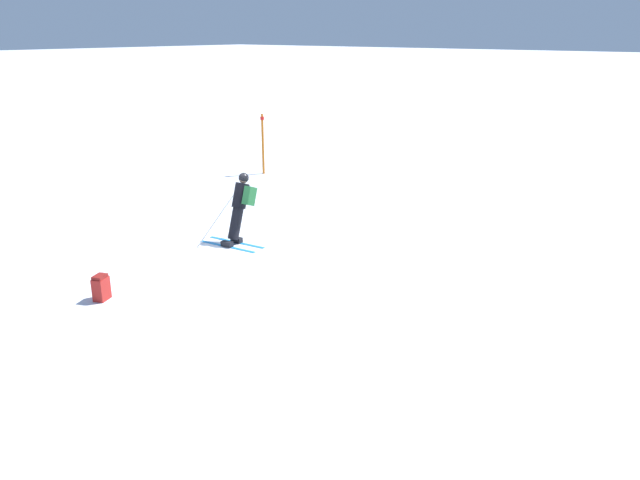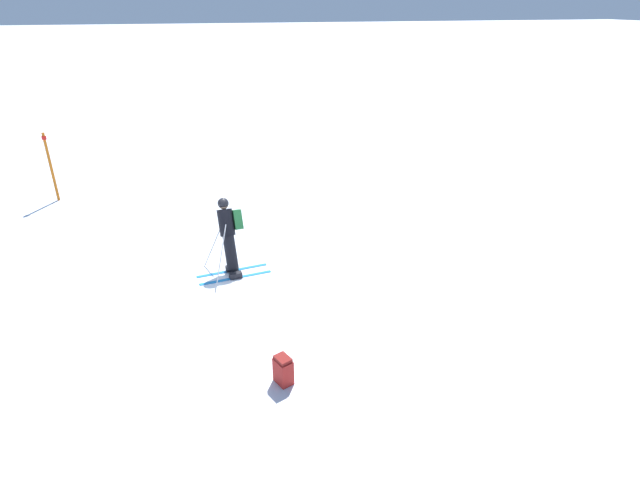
# 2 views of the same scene
# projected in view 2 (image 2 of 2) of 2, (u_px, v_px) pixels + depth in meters

# --- Properties ---
(ground_plane) EXTENTS (300.00, 300.00, 0.00)m
(ground_plane) POSITION_uv_depth(u_px,v_px,m) (236.00, 282.00, 11.00)
(ground_plane) COLOR white
(skier) EXTENTS (1.42, 1.66, 1.69)m
(skier) POSITION_uv_depth(u_px,v_px,m) (229.00, 232.00, 11.19)
(skier) COLOR #1E7AC6
(skier) RESTS_ON ground
(spare_backpack) EXTENTS (0.36, 0.32, 0.50)m
(spare_backpack) POSITION_uv_depth(u_px,v_px,m) (283.00, 370.00, 7.99)
(spare_backpack) COLOR #AD231E
(spare_backpack) RESTS_ON ground
(trail_marker) EXTENTS (0.13, 0.13, 2.11)m
(trail_marker) POSITION_uv_depth(u_px,v_px,m) (50.00, 164.00, 15.03)
(trail_marker) COLOR orange
(trail_marker) RESTS_ON ground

